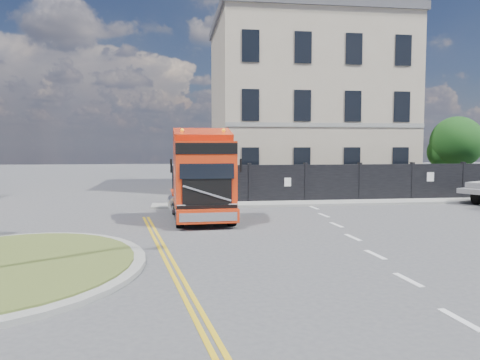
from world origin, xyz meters
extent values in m
plane|color=#424244|center=(0.00, 0.00, 0.00)|extent=(120.00, 120.00, 0.00)
cylinder|color=gray|center=(-7.00, -3.00, 0.06)|extent=(6.80, 6.80, 0.12)
cylinder|color=#3D5421|center=(-7.00, -3.00, 0.14)|extent=(6.20, 6.20, 0.05)
cube|color=black|center=(6.00, 9.00, 1.00)|extent=(18.00, 0.25, 2.00)
cube|color=#B4A68F|center=(6.00, 16.50, 5.50)|extent=(12.00, 10.00, 11.00)
cube|color=#4B4B50|center=(6.00, 16.50, 11.25)|extent=(12.30, 10.30, 0.50)
cube|color=#B4A68F|center=(3.00, 16.50, 12.00)|extent=(0.80, 0.80, 1.60)
cube|color=#B4A68F|center=(9.00, 16.50, 12.00)|extent=(0.80, 0.80, 1.60)
cylinder|color=#382619|center=(14.50, 12.00, 1.20)|extent=(0.24, 0.24, 2.40)
sphere|color=black|center=(14.50, 12.00, 3.20)|extent=(3.20, 3.20, 3.20)
sphere|color=black|center=(14.00, 12.40, 2.60)|extent=(2.20, 2.20, 2.20)
cube|color=gray|center=(6.00, 8.10, 0.06)|extent=(20.00, 1.60, 0.12)
cube|color=black|center=(-1.79, 4.62, 0.67)|extent=(2.41, 5.74, 0.40)
cube|color=red|center=(-1.74, 3.05, 1.93)|extent=(2.33, 2.42, 2.52)
cube|color=red|center=(-1.77, 3.99, 2.96)|extent=(2.27, 0.89, 1.26)
cube|color=black|center=(-1.69, 1.90, 2.29)|extent=(1.98, 0.13, 0.94)
cube|color=red|center=(-1.68, 1.62, 0.49)|extent=(2.26, 0.40, 0.49)
cylinder|color=black|center=(-2.68, 2.30, 0.47)|extent=(0.32, 0.94, 0.93)
cylinder|color=gray|center=(-2.68, 2.30, 0.47)|extent=(0.35, 0.53, 0.51)
cylinder|color=black|center=(-0.74, 2.37, 0.47)|extent=(0.32, 0.94, 0.93)
cylinder|color=gray|center=(-0.74, 2.37, 0.47)|extent=(0.35, 0.53, 0.51)
cylinder|color=black|center=(-2.80, 5.48, 0.47)|extent=(0.32, 0.94, 0.93)
cylinder|color=gray|center=(-2.80, 5.48, 0.47)|extent=(0.35, 0.53, 0.51)
cylinder|color=black|center=(-0.86, 5.56, 0.47)|extent=(0.32, 0.94, 0.93)
cylinder|color=gray|center=(-0.86, 5.56, 0.47)|extent=(0.35, 0.53, 0.51)
cylinder|color=black|center=(-2.84, 6.56, 0.47)|extent=(0.32, 0.94, 0.93)
cylinder|color=gray|center=(-2.84, 6.56, 0.47)|extent=(0.35, 0.53, 0.51)
cylinder|color=black|center=(-0.90, 6.63, 0.47)|extent=(0.32, 0.94, 0.93)
cylinder|color=gray|center=(-0.90, 6.63, 0.47)|extent=(0.35, 0.53, 0.51)
cylinder|color=black|center=(12.46, 6.94, 0.35)|extent=(0.25, 0.70, 0.70)
camera|label=1|loc=(-2.82, -14.96, 3.06)|focal=35.00mm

